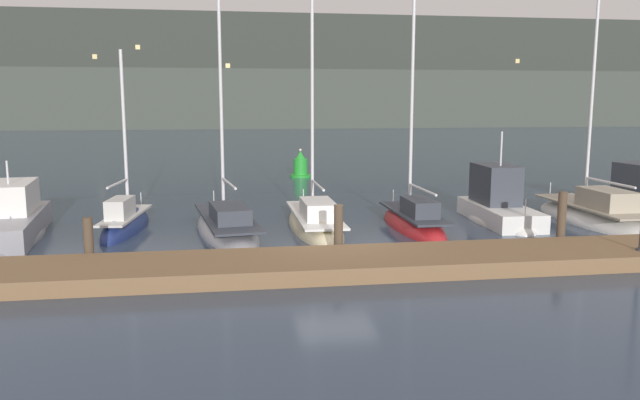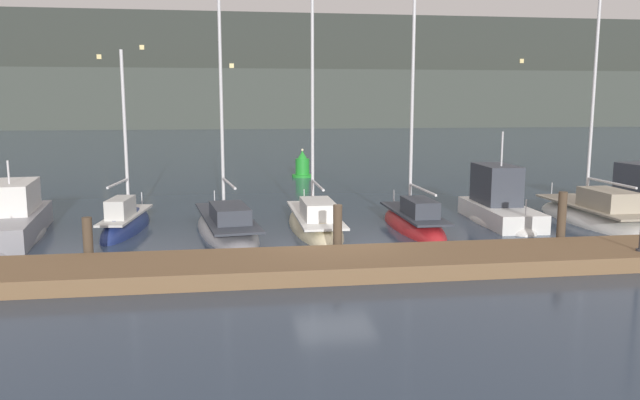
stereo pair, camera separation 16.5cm
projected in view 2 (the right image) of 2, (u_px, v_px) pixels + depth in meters
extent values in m
plane|color=#2D3D51|center=(335.00, 253.00, 19.78)|extent=(400.00, 400.00, 0.00)
cube|color=brown|center=(347.00, 263.00, 17.67)|extent=(37.79, 2.80, 0.45)
cylinder|color=#4C3D2D|center=(88.00, 242.00, 18.15)|extent=(0.28, 0.28, 1.45)
cylinder|color=#4C3D2D|center=(338.00, 231.00, 19.19)|extent=(0.28, 0.28, 1.64)
cylinder|color=#4C3D2D|center=(562.00, 221.00, 20.22)|extent=(0.28, 0.28, 1.88)
ellipsoid|color=gray|center=(13.00, 238.00, 22.05)|extent=(2.84, 7.02, 0.95)
cube|color=gray|center=(12.00, 226.00, 21.98)|extent=(2.60, 6.32, 0.84)
cube|color=silver|center=(14.00, 197.00, 22.48)|extent=(1.73, 3.15, 1.07)
cube|color=black|center=(21.00, 187.00, 23.76)|extent=(1.23, 0.37, 0.48)
cylinder|color=silver|center=(8.00, 172.00, 21.81)|extent=(0.07, 0.07, 0.82)
ellipsoid|color=navy|center=(127.00, 230.00, 23.28)|extent=(1.74, 5.32, 1.55)
cube|color=silver|center=(126.00, 215.00, 23.19)|extent=(1.46, 4.47, 0.08)
cube|color=silver|center=(121.00, 208.00, 22.51)|extent=(0.88, 1.74, 0.69)
cylinder|color=silver|center=(125.00, 133.00, 23.13)|extent=(0.12, 0.12, 6.05)
cylinder|color=silver|center=(118.00, 183.00, 22.19)|extent=(0.37, 2.44, 0.09)
cylinder|color=silver|center=(142.00, 198.00, 25.52)|extent=(0.04, 0.04, 0.50)
ellipsoid|color=gray|center=(227.00, 232.00, 23.08)|extent=(3.04, 7.87, 1.13)
cube|color=#333842|center=(226.00, 217.00, 22.99)|extent=(2.55, 6.61, 0.08)
cube|color=#333842|center=(230.00, 213.00, 22.07)|extent=(1.52, 2.60, 0.54)
cylinder|color=silver|center=(221.00, 104.00, 22.93)|extent=(0.12, 0.12, 8.22)
cylinder|color=silver|center=(229.00, 183.00, 21.97)|extent=(0.51, 2.92, 0.09)
cylinder|color=silver|center=(214.00, 196.00, 26.30)|extent=(0.04, 0.04, 0.50)
ellipsoid|color=beige|center=(315.00, 228.00, 23.75)|extent=(1.84, 7.23, 1.41)
cube|color=silver|center=(315.00, 214.00, 23.67)|extent=(1.55, 6.07, 0.08)
cube|color=silver|center=(318.00, 209.00, 22.77)|extent=(1.10, 2.31, 0.62)
cylinder|color=silver|center=(312.00, 108.00, 23.61)|extent=(0.12, 0.12, 8.00)
cylinder|color=silver|center=(318.00, 185.00, 22.70)|extent=(0.10, 2.76, 0.09)
cylinder|color=silver|center=(304.00, 195.00, 26.88)|extent=(0.04, 0.04, 0.50)
ellipsoid|color=red|center=(413.00, 228.00, 23.70)|extent=(1.62, 6.08, 1.34)
cube|color=#333842|center=(414.00, 213.00, 23.61)|extent=(1.36, 5.11, 0.08)
cube|color=#333842|center=(420.00, 207.00, 22.84)|extent=(0.96, 1.95, 0.60)
cylinder|color=silver|center=(412.00, 103.00, 23.44)|extent=(0.12, 0.12, 8.21)
cylinder|color=silver|center=(422.00, 189.00, 22.48)|extent=(0.12, 2.94, 0.09)
cylinder|color=silver|center=(394.00, 196.00, 26.29)|extent=(0.04, 0.04, 0.50)
ellipsoid|color=white|center=(500.00, 222.00, 24.81)|extent=(2.18, 5.55, 1.13)
cube|color=white|center=(500.00, 214.00, 24.75)|extent=(2.00, 5.00, 0.69)
cube|color=#333842|center=(496.00, 184.00, 25.11)|extent=(1.43, 2.46, 1.56)
cube|color=black|center=(486.00, 175.00, 26.15)|extent=(1.19, 0.34, 0.69)
cylinder|color=silver|center=(502.00, 149.00, 24.46)|extent=(0.07, 0.07, 1.35)
cylinder|color=silver|center=(526.00, 208.00, 22.39)|extent=(0.04, 0.04, 0.60)
ellipsoid|color=white|center=(593.00, 222.00, 24.84)|extent=(2.20, 7.28, 1.33)
cube|color=#A39984|center=(594.00, 206.00, 24.74)|extent=(1.85, 6.11, 0.08)
cube|color=#A39984|center=(608.00, 199.00, 23.82)|extent=(1.31, 2.33, 0.73)
cylinder|color=silver|center=(595.00, 74.00, 24.49)|extent=(0.12, 0.12, 10.36)
cylinder|color=silver|center=(611.00, 183.00, 23.65)|extent=(0.10, 3.06, 0.09)
cylinder|color=silver|center=(552.00, 188.00, 27.97)|extent=(0.04, 0.04, 0.50)
cube|color=black|center=(628.00, 172.00, 27.95)|extent=(1.20, 0.39, 0.57)
cylinder|color=green|center=(302.00, 176.00, 39.70)|extent=(1.32, 1.32, 0.16)
cylinder|color=green|center=(302.00, 167.00, 39.61)|extent=(0.88, 0.88, 1.01)
cone|color=green|center=(302.00, 155.00, 39.49)|extent=(0.62, 0.62, 0.50)
sphere|color=#F9EAB7|center=(302.00, 150.00, 39.44)|extent=(0.16, 0.16, 0.16)
cylinder|color=#2D2D33|center=(640.00, 250.00, 18.20)|extent=(0.24, 0.24, 0.06)
cube|color=#333833|center=(244.00, 72.00, 120.81)|extent=(240.00, 16.00, 20.65)
cube|color=#3F463F|center=(407.00, 99.00, 116.10)|extent=(144.00, 10.00, 10.32)
cube|color=#F4DB8C|center=(232.00, 66.00, 112.46)|extent=(0.80, 0.10, 0.80)
cube|color=#F4DB8C|center=(42.00, 110.00, 109.00)|extent=(0.80, 0.10, 0.80)
cube|color=#F4DB8C|center=(216.00, 86.00, 112.61)|extent=(0.80, 0.10, 0.80)
cube|color=#F4DB8C|center=(142.00, 47.00, 109.76)|extent=(0.80, 0.10, 0.80)
cube|color=#F4DB8C|center=(522.00, 61.00, 120.17)|extent=(0.80, 0.10, 0.80)
cube|color=#F4DB8C|center=(292.00, 81.00, 114.46)|extent=(0.80, 0.10, 0.80)
cube|color=#F4DB8C|center=(186.00, 92.00, 112.02)|extent=(0.80, 0.10, 0.80)
cube|color=#F4DB8C|center=(99.00, 57.00, 108.98)|extent=(0.80, 0.10, 0.80)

